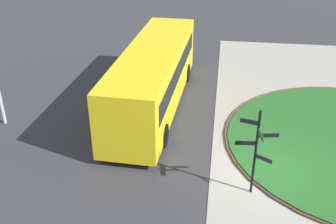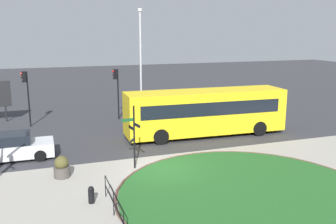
% 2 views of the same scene
% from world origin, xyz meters
% --- Properties ---
extents(ground, '(120.00, 120.00, 0.00)m').
position_xyz_m(ground, '(0.00, 0.00, 0.00)').
color(ground, '#333338').
extents(sidewalk_paving, '(32.00, 8.26, 0.02)m').
position_xyz_m(sidewalk_paving, '(0.00, -1.87, 0.01)').
color(sidewalk_paving, '#9E998E').
rests_on(sidewalk_paving, ground).
extents(signpost_directional, '(0.85, 1.43, 3.32)m').
position_xyz_m(signpost_directional, '(-1.24, 0.77, 1.91)').
color(signpost_directional, black).
rests_on(signpost_directional, ground).
extents(bus_yellow, '(10.95, 2.93, 3.08)m').
position_xyz_m(bus_yellow, '(4.91, 5.33, 1.66)').
color(bus_yellow, yellow).
rests_on(bus_yellow, ground).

